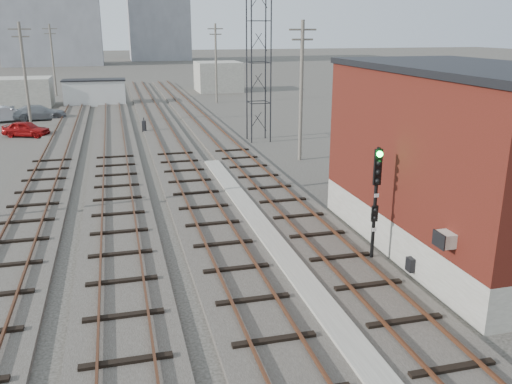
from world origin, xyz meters
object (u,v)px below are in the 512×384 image
object	(u,v)px
signal_mast	(376,195)
car_silver	(7,114)
car_red	(26,129)
switch_stand	(144,126)
car_grey	(39,112)
site_trailer	(95,92)

from	to	relation	value
signal_mast	car_silver	world-z (taller)	signal_mast
signal_mast	car_red	bearing A→B (deg)	118.41
car_red	switch_stand	bearing A→B (deg)	-73.26
signal_mast	car_grey	xyz separation A→B (m)	(-16.06, 38.43, -1.94)
switch_stand	car_grey	distance (m)	13.32
site_trailer	car_silver	distance (m)	12.53
switch_stand	car_red	world-z (taller)	switch_stand
switch_stand	car_red	size ratio (longest dim) A/B	0.33
signal_mast	car_grey	distance (m)	41.69
signal_mast	car_silver	distance (m)	42.48
site_trailer	switch_stand	bearing A→B (deg)	-76.03
switch_stand	car_silver	distance (m)	15.15
car_red	car_silver	xyz separation A→B (m)	(-2.73, 8.27, 0.10)
car_red	car_silver	bearing A→B (deg)	40.04
signal_mast	car_grey	size ratio (longest dim) A/B	0.90
car_silver	car_grey	xyz separation A→B (m)	(2.77, 0.40, -0.02)
car_grey	car_silver	bearing A→B (deg)	90.94
signal_mast	switch_stand	xyz separation A→B (m)	(-6.71, 28.94, -2.08)
site_trailer	car_red	size ratio (longest dim) A/B	1.88
car_red	car_silver	size ratio (longest dim) A/B	0.84
site_trailer	car_grey	size ratio (longest dim) A/B	1.43
site_trailer	signal_mast	bearing A→B (deg)	-75.96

